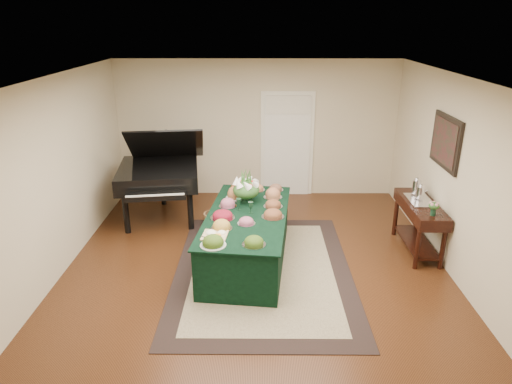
{
  "coord_description": "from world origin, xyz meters",
  "views": [
    {
      "loc": [
        0.05,
        -5.87,
        3.4
      ],
      "look_at": [
        0.0,
        0.3,
        1.05
      ],
      "focal_mm": 32.0,
      "sensor_mm": 36.0,
      "label": 1
    }
  ],
  "objects_px": {
    "buffet_table": "(247,238)",
    "grand_piano": "(159,174)",
    "floral_centerpiece": "(246,187)",
    "mahogany_sideboard": "(420,214)"
  },
  "relations": [
    {
      "from": "grand_piano",
      "to": "mahogany_sideboard",
      "type": "height_order",
      "value": "grand_piano"
    },
    {
      "from": "buffet_table",
      "to": "floral_centerpiece",
      "type": "distance_m",
      "value": 0.78
    },
    {
      "from": "buffet_table",
      "to": "mahogany_sideboard",
      "type": "relative_size",
      "value": 1.9
    },
    {
      "from": "buffet_table",
      "to": "floral_centerpiece",
      "type": "relative_size",
      "value": 5.92
    },
    {
      "from": "buffet_table",
      "to": "grand_piano",
      "type": "bearing_deg",
      "value": 135.14
    },
    {
      "from": "buffet_table",
      "to": "mahogany_sideboard",
      "type": "height_order",
      "value": "mahogany_sideboard"
    },
    {
      "from": "grand_piano",
      "to": "buffet_table",
      "type": "bearing_deg",
      "value": -44.86
    },
    {
      "from": "floral_centerpiece",
      "to": "grand_piano",
      "type": "distance_m",
      "value": 1.93
    },
    {
      "from": "mahogany_sideboard",
      "to": "buffet_table",
      "type": "bearing_deg",
      "value": -172.38
    },
    {
      "from": "grand_piano",
      "to": "mahogany_sideboard",
      "type": "bearing_deg",
      "value": -16.3
    }
  ]
}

